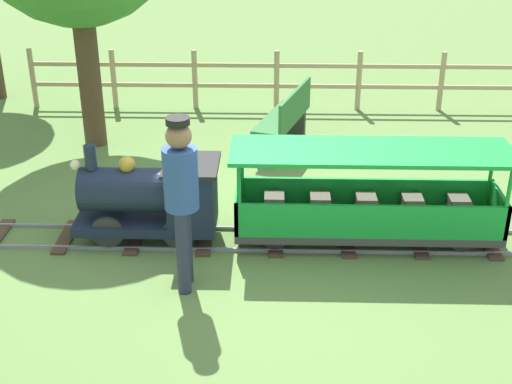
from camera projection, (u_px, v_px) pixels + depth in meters
The scene contains 7 objects.
ground_plane at pixel (240, 241), 7.16m from camera, with size 60.00×60.00×0.00m, color #608442.
track at pixel (276, 240), 7.15m from camera, with size 0.68×6.40×0.04m.
locomotive at pixel (153, 197), 6.97m from camera, with size 0.64×1.45×0.98m.
passenger_car at pixel (368, 205), 6.95m from camera, with size 0.74×2.70×0.97m.
conductor_person at pixel (181, 191), 6.00m from camera, with size 0.30×0.30×1.62m.
park_bench at pixel (285, 119), 9.18m from camera, with size 1.36×0.78×0.82m.
fence_section at pixel (277, 78), 10.60m from camera, with size 0.08×7.48×0.90m.
Camera 1 is at (-6.22, -0.33, 3.57)m, focal length 49.58 mm.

